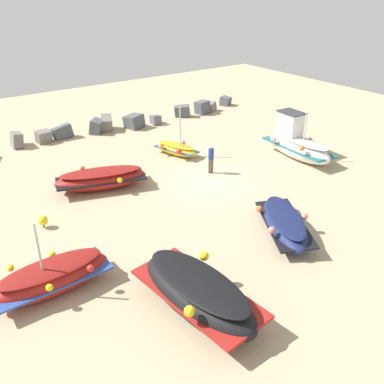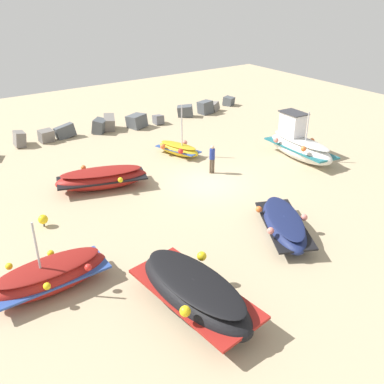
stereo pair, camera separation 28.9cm
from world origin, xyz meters
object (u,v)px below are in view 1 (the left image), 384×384
fishing_boat_5 (177,149)px  mooring_buoy_1 (43,221)px  fishing_boat_0 (297,144)px  fishing_boat_2 (52,277)px  fishing_boat_1 (197,293)px  person_walking (211,157)px  fishing_boat_4 (284,223)px  fishing_boat_3 (101,179)px

fishing_boat_5 → mooring_buoy_1: (-10.07, -3.98, -0.03)m
fishing_boat_5 → mooring_buoy_1: size_ratio=5.49×
fishing_boat_0 → fishing_boat_2: bearing=105.6°
fishing_boat_0 → fishing_boat_1: fishing_boat_0 is taller
person_walking → fishing_boat_4: bearing=-168.4°
fishing_boat_0 → fishing_boat_3: (-12.06, 3.12, -0.34)m
fishing_boat_2 → fishing_boat_4: bearing=-13.6°
fishing_boat_1 → mooring_buoy_1: (-2.54, 8.57, -0.35)m
fishing_boat_3 → mooring_buoy_1: 4.58m
fishing_boat_2 → fishing_boat_5: 14.21m
mooring_buoy_1 → fishing_boat_5: bearing=21.5°
fishing_boat_2 → fishing_boat_3: size_ratio=0.84×
fishing_boat_0 → fishing_boat_2: fishing_boat_0 is taller
fishing_boat_3 → fishing_boat_5: bearing=-147.1°
fishing_boat_4 → fishing_boat_3: bearing=57.1°
fishing_boat_2 → fishing_boat_3: fishing_boat_2 is taller
fishing_boat_5 → person_walking: 3.61m
fishing_boat_5 → fishing_boat_3: bearing=87.4°
fishing_boat_0 → mooring_buoy_1: (-16.04, 0.85, -0.53)m
fishing_boat_1 → fishing_boat_4: 6.40m
fishing_boat_2 → mooring_buoy_1: 4.84m
fishing_boat_3 → person_walking: bearing=-179.5°
fishing_boat_2 → person_walking: (11.31, 5.10, 0.39)m
fishing_boat_1 → person_walking: size_ratio=3.16×
fishing_boat_4 → mooring_buoy_1: size_ratio=7.91×
fishing_boat_0 → fishing_boat_4: 9.46m
fishing_boat_0 → fishing_boat_1: size_ratio=0.95×
fishing_boat_2 → fishing_boat_4: 10.11m
fishing_boat_2 → fishing_boat_4: (9.89, -2.12, -0.11)m
fishing_boat_2 → mooring_buoy_1: fishing_boat_2 is taller
fishing_boat_0 → mooring_buoy_1: fishing_boat_0 is taller
fishing_boat_4 → fishing_boat_0: bearing=-21.4°
fishing_boat_0 → fishing_boat_5: 7.69m
fishing_boat_2 → person_walking: 12.41m
person_walking → mooring_buoy_1: bearing=115.1°
fishing_boat_1 → fishing_boat_5: (7.53, 12.54, -0.32)m
fishing_boat_2 → fishing_boat_3: 8.66m
fishing_boat_2 → person_walking: bearing=22.7°
fishing_boat_1 → person_walking: bearing=-45.2°
fishing_boat_1 → fishing_boat_5: bearing=-36.1°
fishing_boat_2 → person_walking: fishing_boat_2 is taller
fishing_boat_4 → person_walking: size_ratio=2.76×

